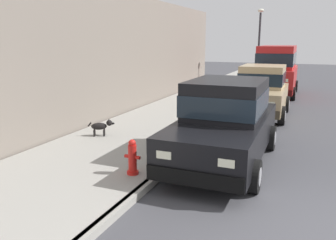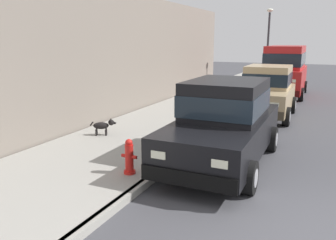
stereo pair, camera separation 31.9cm
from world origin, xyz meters
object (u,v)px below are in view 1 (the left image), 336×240
object	(u,v)px
fire_hydrant	(132,158)
car_red_van	(277,68)
car_black_sedan	(225,121)
street_lamp	(259,38)
dog_black	(101,126)
car_tan_hatchback	(261,90)

from	to	relation	value
fire_hydrant	car_red_van	bearing A→B (deg)	83.68
car_black_sedan	street_lamp	xyz separation A→B (m)	(-1.34, 13.60, 1.92)
car_red_van	street_lamp	size ratio (longest dim) A/B	1.12
car_red_van	dog_black	xyz separation A→B (m)	(-3.62, -10.71, -0.97)
car_red_van	fire_hydrant	bearing A→B (deg)	-96.32
car_black_sedan	car_red_van	xyz separation A→B (m)	(-0.01, 11.10, 0.41)
car_tan_hatchback	fire_hydrant	size ratio (longest dim) A/B	5.28
dog_black	street_lamp	size ratio (longest dim) A/B	0.16
car_tan_hatchback	fire_hydrant	world-z (taller)	car_tan_hatchback
car_black_sedan	street_lamp	bearing A→B (deg)	95.64
dog_black	street_lamp	bearing A→B (deg)	80.17
car_red_van	street_lamp	distance (m)	3.21
fire_hydrant	street_lamp	bearing A→B (deg)	89.63
dog_black	car_red_van	bearing A→B (deg)	71.34
car_black_sedan	car_tan_hatchback	size ratio (longest dim) A/B	1.21
car_black_sedan	car_red_van	size ratio (longest dim) A/B	0.94
car_red_van	street_lamp	world-z (taller)	street_lamp
car_tan_hatchback	car_red_van	bearing A→B (deg)	90.42
car_tan_hatchback	car_red_van	size ratio (longest dim) A/B	0.78
fire_hydrant	street_lamp	world-z (taller)	street_lamp
car_red_van	dog_black	bearing A→B (deg)	-108.66
car_red_van	fire_hydrant	world-z (taller)	car_red_van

